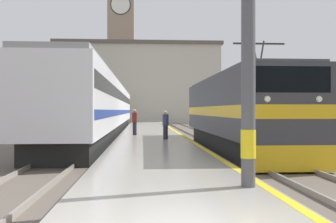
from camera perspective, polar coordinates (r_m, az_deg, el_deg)
ground_plane at (r=34.99m, az=-2.79°, el=-3.03°), size 200.00×200.00×0.00m
platform at (r=29.98m, az=-2.61°, el=-3.22°), size 4.20×140.00×0.36m
rail_track_near at (r=30.33m, az=4.83°, el=-3.46°), size 2.84×140.00×0.16m
rail_track_far at (r=30.14m, az=-9.56°, el=-3.49°), size 2.83×140.00×0.16m
locomotive_train at (r=19.09m, az=10.00°, el=-0.14°), size 2.92×14.17×4.59m
passenger_train at (r=32.27m, az=-9.17°, el=0.63°), size 2.92×39.14×4.12m
catenary_mast at (r=8.70m, az=12.05°, el=14.83°), size 2.64×0.32×7.73m
person_on_platform at (r=21.67m, az=-0.37°, el=-1.87°), size 0.34×0.34×1.58m
second_waiting_passenger at (r=25.44m, az=-4.86°, el=-1.45°), size 0.34×0.34×1.67m
clock_tower at (r=70.98m, az=-6.80°, el=10.40°), size 5.66×5.66×27.27m
station_building at (r=60.21m, az=-4.30°, el=4.04°), size 24.47×8.83×11.96m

